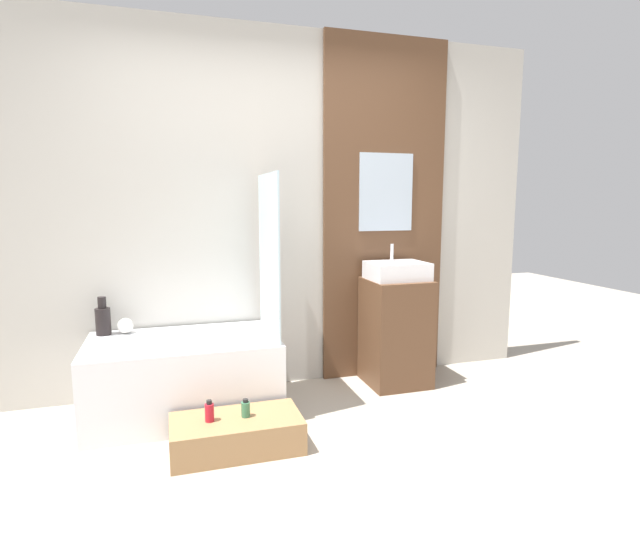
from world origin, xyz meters
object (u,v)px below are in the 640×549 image
Objects in this scene: sink at (397,271)px; bottle_soap_secondary at (246,409)px; wooden_step_bench at (237,434)px; bottle_soap_primary at (209,412)px; bathtub at (184,376)px; vase_round_light at (125,326)px; vase_tall_dark at (103,319)px.

sink is 4.07× the size of bottle_soap_secondary.
wooden_step_bench is 1.71× the size of sink.
bottle_soap_secondary is (0.20, -0.00, -0.01)m from bottle_soap_primary.
bathtub is 1.65× the size of wooden_step_bench.
vase_round_light is (-1.91, 0.14, -0.31)m from sink.
vase_tall_dark is at bearing 152.41° from bathtub.
bathtub reaches higher than bottle_soap_secondary.
vase_round_light is 0.85× the size of bottle_soap_primary.
vase_tall_dark is (-2.05, 0.14, -0.26)m from sink.
sink is at bearing 25.60° from bottle_soap_primary.
bottle_soap_secondary is (0.81, -0.83, -0.38)m from vase_tall_dark.
vase_tall_dark is 2.50× the size of vase_round_light.
bathtub is 0.65m from bottle_soap_secondary.
sink reaches higher than bathtub.
vase_tall_dark reaches higher than vase_round_light.
bottle_soap_secondary is at bearing -45.97° from vase_tall_dark.
vase_round_light is (0.14, -0.00, -0.05)m from vase_tall_dark.
vase_tall_dark is 1.10m from bottle_soap_primary.
bottle_soap_primary is (-0.14, 0.00, 0.15)m from wooden_step_bench.
bathtub is 11.52× the size of bottle_soap_secondary.
vase_tall_dark is 2.47× the size of bottle_soap_secondary.
wooden_step_bench is 0.15m from bottle_soap_secondary.
sink reaches higher than wooden_step_bench.
bathtub is 11.68× the size of vase_round_light.
sink is 4.13× the size of vase_round_light.
sink is at bearing -4.21° from vase_round_light.
vase_round_light is at bearing 119.65° from bottle_soap_primary.
sink reaches higher than bottle_soap_secondary.
sink reaches higher than bottle_soap_primary.
sink is at bearing 28.03° from wooden_step_bench.
bathtub is at bearing -175.75° from sink.
sink is (1.55, 0.12, 0.61)m from bathtub.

